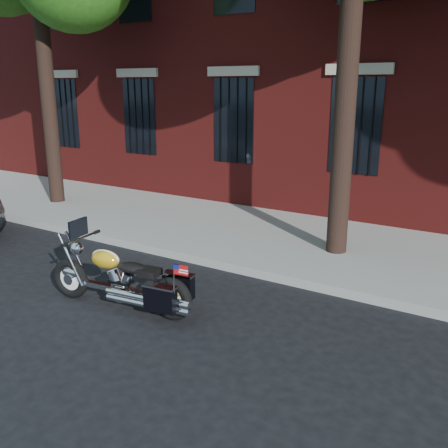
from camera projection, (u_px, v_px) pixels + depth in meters
The scene contains 4 objects.
ground at pixel (227, 311), 6.94m from camera, with size 120.00×120.00×0.00m, color black.
curb at pixel (272, 275), 8.04m from camera, with size 40.00×0.16×0.15m, color gray.
sidewalk at pixel (317, 245), 9.57m from camera, with size 40.00×3.60×0.15m, color gray.
motorcycle at pixel (125, 282), 6.86m from camera, with size 2.45×0.87×1.22m.
Camera 1 is at (3.39, -5.38, 3.04)m, focal length 40.00 mm.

